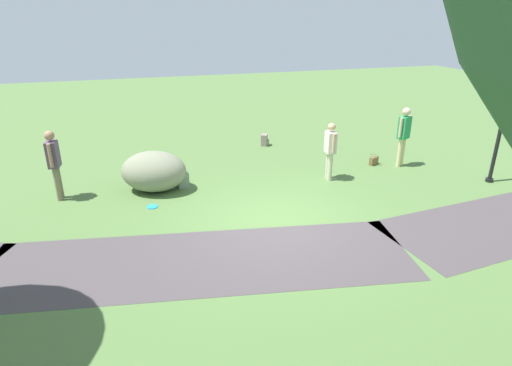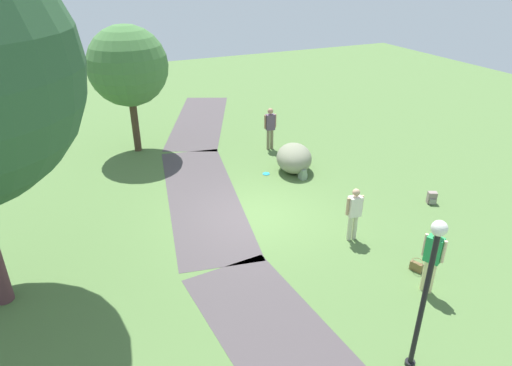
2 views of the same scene
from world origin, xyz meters
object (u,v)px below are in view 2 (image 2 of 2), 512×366
lawn_boulder (294,158)px  backpack_by_boulder (303,174)px  frisbee_on_grass (266,174)px  woman_with_handbag (433,255)px  spare_backpack_on_lawn (432,198)px  young_tree_near_path (128,66)px  man_near_boulder (354,211)px  passerby_on_path (270,126)px  handbag_on_grass (416,266)px  lamp_post (428,282)px

lawn_boulder → backpack_by_boulder: size_ratio=5.13×
lawn_boulder → backpack_by_boulder: bearing=177.8°
frisbee_on_grass → woman_with_handbag: bearing=-174.4°
lawn_boulder → woman_with_handbag: (-7.31, 0.33, 0.53)m
spare_backpack_on_lawn → frisbee_on_grass: bearing=43.5°
woman_with_handbag → spare_backpack_on_lawn: (3.26, -3.27, -0.86)m
young_tree_near_path → lawn_boulder: 7.29m
young_tree_near_path → man_near_boulder: (-9.17, -4.28, -2.55)m
woman_with_handbag → man_near_boulder: 2.62m
man_near_boulder → spare_backpack_on_lawn: bearing=-79.5°
lawn_boulder → passerby_on_path: bearing=-3.2°
passerby_on_path → spare_backpack_on_lawn: bearing=-156.2°
handbag_on_grass → frisbee_on_grass: size_ratio=1.38×
passerby_on_path → backpack_by_boulder: size_ratio=4.43×
lamp_post → woman_with_handbag: (1.59, -1.88, -1.02)m
woman_with_handbag → passerby_on_path: (9.64, -0.46, -0.02)m
handbag_on_grass → lawn_boulder: bearing=-0.0°
spare_backpack_on_lawn → lawn_boulder: bearing=35.9°
handbag_on_grass → spare_backpack_on_lawn: size_ratio=0.89×
young_tree_near_path → lamp_post: bearing=-168.4°
woman_with_handbag → backpack_by_boulder: bearing=-2.7°
lawn_boulder → passerby_on_path: 2.39m
woman_with_handbag → man_near_boulder: woman_with_handbag is taller
lamp_post → woman_with_handbag: bearing=-49.7°
woman_with_handbag → handbag_on_grass: bearing=-25.1°
young_tree_near_path → backpack_by_boulder: young_tree_near_path is taller
lawn_boulder → passerby_on_path: passerby_on_path is taller
spare_backpack_on_lawn → backpack_by_boulder: bearing=41.8°
passerby_on_path → handbag_on_grass: bearing=179.1°
man_near_boulder → passerby_on_path: bearing=-6.6°
woman_with_handbag → passerby_on_path: bearing=-2.7°
backpack_by_boulder → handbag_on_grass: bearing=-179.8°
handbag_on_grass → frisbee_on_grass: bearing=8.9°
lawn_boulder → frisbee_on_grass: lawn_boulder is taller
woman_with_handbag → handbag_on_grass: (0.70, -0.33, -0.91)m
man_near_boulder → frisbee_on_grass: size_ratio=6.29×
lamp_post → spare_backpack_on_lawn: (4.86, -5.15, -1.88)m
young_tree_near_path → frisbee_on_grass: size_ratio=19.63×
passerby_on_path → frisbee_on_grass: bearing=151.0°
passerby_on_path → spare_backpack_on_lawn: 7.02m
passerby_on_path → frisbee_on_grass: size_ratio=6.89×
handbag_on_grass → spare_backpack_on_lawn: 3.90m
frisbee_on_grass → man_near_boulder: bearing=-175.6°
frisbee_on_grass → lamp_post: bearing=172.8°
lawn_boulder → frisbee_on_grass: bearing=80.7°
handbag_on_grass → lamp_post: bearing=136.1°
passerby_on_path → lawn_boulder: bearing=176.8°
lamp_post → lawn_boulder: bearing=-13.9°
woman_with_handbag → frisbee_on_grass: (7.48, 0.73, -1.04)m
backpack_by_boulder → frisbee_on_grass: (0.91, 1.04, -0.18)m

